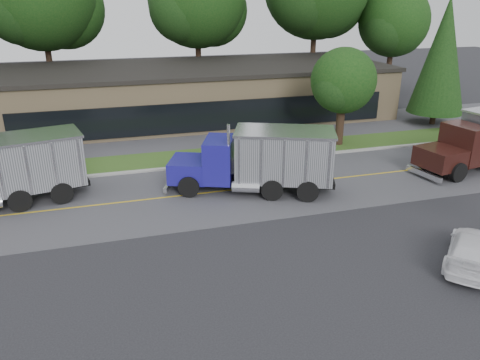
% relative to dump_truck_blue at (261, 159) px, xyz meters
% --- Properties ---
extents(ground, '(140.00, 140.00, 0.00)m').
position_rel_dump_truck_blue_xyz_m(ground, '(-2.04, -8.48, -1.81)').
color(ground, '#2F2F33').
rests_on(ground, ground).
extents(road, '(60.00, 8.00, 0.02)m').
position_rel_dump_truck_blue_xyz_m(road, '(-2.04, 0.52, -1.81)').
color(road, slate).
rests_on(road, ground).
extents(center_line, '(60.00, 0.12, 0.01)m').
position_rel_dump_truck_blue_xyz_m(center_line, '(-2.04, 0.52, -1.81)').
color(center_line, gold).
rests_on(center_line, ground).
extents(curb, '(60.00, 0.30, 0.12)m').
position_rel_dump_truck_blue_xyz_m(curb, '(-2.04, 4.72, -1.81)').
color(curb, '#9E9E99').
rests_on(curb, ground).
extents(grass_verge, '(60.00, 3.40, 0.03)m').
position_rel_dump_truck_blue_xyz_m(grass_verge, '(-2.04, 6.52, -1.81)').
color(grass_verge, '#345D1F').
rests_on(grass_verge, ground).
extents(far_parking, '(60.00, 7.00, 0.02)m').
position_rel_dump_truck_blue_xyz_m(far_parking, '(-2.04, 11.52, -1.81)').
color(far_parking, slate).
rests_on(far_parking, ground).
extents(strip_mall, '(32.00, 12.00, 4.00)m').
position_rel_dump_truck_blue_xyz_m(strip_mall, '(-0.04, 17.52, 0.19)').
color(strip_mall, tan).
rests_on(strip_mall, ground).
extents(tree_far_b, '(10.30, 9.70, 14.69)m').
position_rel_dump_truck_blue_xyz_m(tree_far_b, '(-11.88, 25.64, 7.57)').
color(tree_far_b, '#382619').
rests_on(tree_far_b, ground).
extents(tree_far_c, '(10.00, 9.41, 14.27)m').
position_rel_dump_truck_blue_xyz_m(tree_far_c, '(2.11, 25.64, 7.30)').
color(tree_far_c, '#382619').
rests_on(tree_far_c, ground).
extents(tree_far_e, '(7.67, 7.22, 10.94)m').
position_rel_dump_truck_blue_xyz_m(tree_far_e, '(22.08, 22.61, 5.17)').
color(tree_far_e, '#382619').
rests_on(tree_far_e, ground).
extents(evergreen_right, '(4.33, 4.33, 9.84)m').
position_rel_dump_truck_blue_xyz_m(evergreen_right, '(17.96, 9.52, 3.60)').
color(evergreen_right, '#382619').
rests_on(evergreen_right, ground).
extents(tree_verge, '(4.65, 4.38, 6.63)m').
position_rel_dump_truck_blue_xyz_m(tree_verge, '(8.03, 6.57, 2.41)').
color(tree_verge, '#382619').
rests_on(tree_verge, ground).
extents(dump_truck_blue, '(8.80, 5.45, 3.36)m').
position_rel_dump_truck_blue_xyz_m(dump_truck_blue, '(0.00, 0.00, 0.00)').
color(dump_truck_blue, black).
rests_on(dump_truck_blue, ground).
extents(rally_car, '(4.30, 4.21, 1.24)m').
position_rel_dump_truck_blue_xyz_m(rally_car, '(5.46, -9.21, -1.19)').
color(rally_car, white).
rests_on(rally_car, ground).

